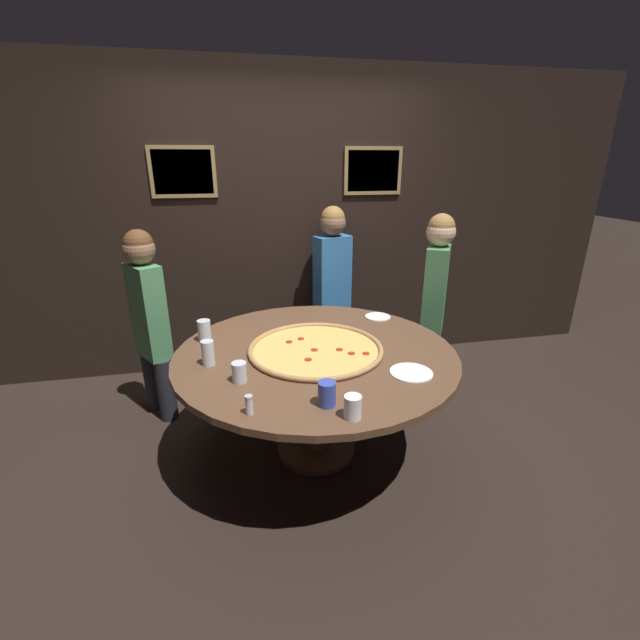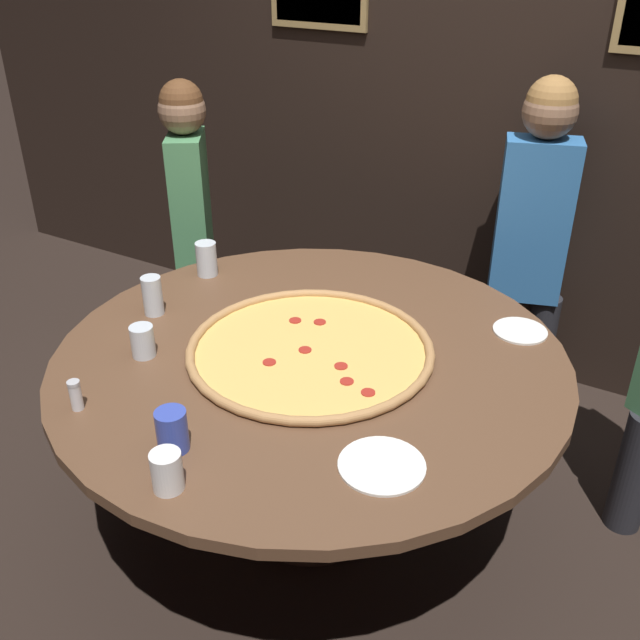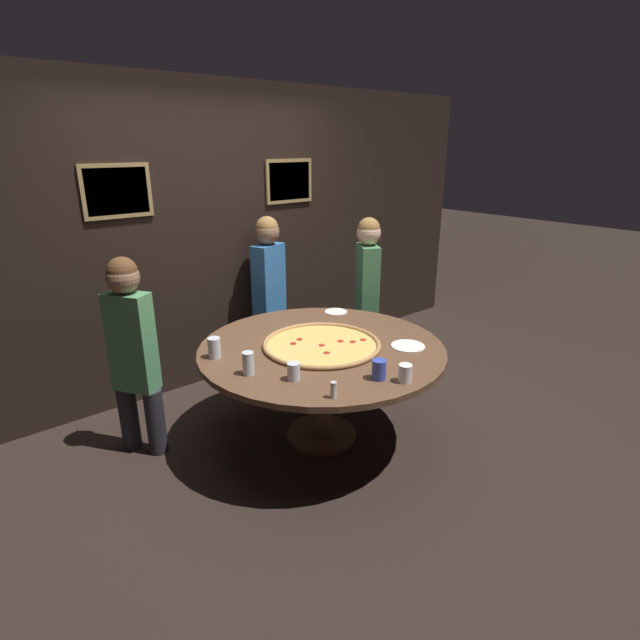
% 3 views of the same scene
% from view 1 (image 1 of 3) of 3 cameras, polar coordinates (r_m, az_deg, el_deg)
% --- Properties ---
extents(ground_plane, '(24.00, 24.00, 0.00)m').
position_cam_1_polar(ground_plane, '(3.03, -0.52, -16.95)').
color(ground_plane, black).
extents(back_wall, '(6.40, 0.08, 2.60)m').
position_cam_1_polar(back_wall, '(3.88, -4.95, 12.57)').
color(back_wall, black).
rests_on(back_wall, ground_plane).
extents(dining_table, '(1.73, 1.73, 0.74)m').
position_cam_1_polar(dining_table, '(2.69, -0.56, -6.37)').
color(dining_table, brown).
rests_on(dining_table, ground_plane).
extents(giant_pizza, '(0.83, 0.83, 0.03)m').
position_cam_1_polar(giant_pizza, '(2.63, -0.58, -3.89)').
color(giant_pizza, '#EAB75B').
rests_on(giant_pizza, dining_table).
extents(drink_cup_near_right, '(0.07, 0.07, 0.15)m').
position_cam_1_polar(drink_cup_near_right, '(2.52, -14.71, -4.26)').
color(drink_cup_near_right, silver).
rests_on(drink_cup_near_right, dining_table).
extents(drink_cup_front_edge, '(0.09, 0.09, 0.12)m').
position_cam_1_polar(drink_cup_front_edge, '(2.07, 0.93, -9.80)').
color(drink_cup_front_edge, '#384CB7').
rests_on(drink_cup_front_edge, dining_table).
extents(drink_cup_by_shaker, '(0.08, 0.08, 0.11)m').
position_cam_1_polar(drink_cup_by_shaker, '(2.31, -10.71, -6.85)').
color(drink_cup_by_shaker, silver).
rests_on(drink_cup_by_shaker, dining_table).
extents(drink_cup_beside_pizza, '(0.08, 0.08, 0.11)m').
position_cam_1_polar(drink_cup_beside_pizza, '(1.98, 4.38, -11.48)').
color(drink_cup_beside_pizza, white).
rests_on(drink_cup_beside_pizza, dining_table).
extents(drink_cup_centre_back, '(0.08, 0.08, 0.14)m').
position_cam_1_polar(drink_cup_centre_back, '(2.86, -15.17, -1.37)').
color(drink_cup_centre_back, silver).
rests_on(drink_cup_centre_back, dining_table).
extents(white_plate_beside_cup, '(0.24, 0.24, 0.01)m').
position_cam_1_polar(white_plate_beside_cup, '(2.43, 12.06, -6.87)').
color(white_plate_beside_cup, white).
rests_on(white_plate_beside_cup, dining_table).
extents(white_plate_far_back, '(0.19, 0.19, 0.01)m').
position_cam_1_polar(white_plate_far_back, '(3.22, 7.71, 0.44)').
color(white_plate_far_back, white).
rests_on(white_plate_far_back, dining_table).
extents(condiment_shaker, '(0.04, 0.04, 0.10)m').
position_cam_1_polar(condiment_shaker, '(2.03, -9.43, -11.09)').
color(condiment_shaker, silver).
rests_on(condiment_shaker, dining_table).
extents(diner_centre_back, '(0.30, 0.36, 1.41)m').
position_cam_1_polar(diner_centre_back, '(3.29, -21.83, 0.55)').
color(diner_centre_back, '#232328').
rests_on(diner_centre_back, ground_plane).
extents(diner_far_left, '(0.30, 0.38, 1.47)m').
position_cam_1_polar(diner_far_left, '(3.54, 15.05, 3.30)').
color(diner_far_left, '#232328').
rests_on(diner_far_left, ground_plane).
extents(diner_far_right, '(0.39, 0.25, 1.48)m').
position_cam_1_polar(diner_far_right, '(3.81, 1.64, 5.34)').
color(diner_far_right, '#232328').
rests_on(diner_far_right, ground_plane).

